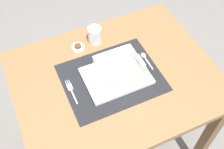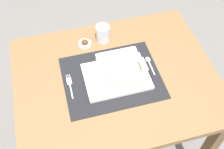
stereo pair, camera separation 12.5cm
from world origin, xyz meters
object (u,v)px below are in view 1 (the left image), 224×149
at_px(dining_table, 115,90).
at_px(drinking_glass, 95,35).
at_px(porridge_bowl, 120,69).
at_px(condiment_saucer, 78,47).
at_px(butter_knife, 145,66).
at_px(spoon, 144,57).
at_px(fork, 71,90).

relative_size(dining_table, drinking_glass, 10.67).
xyz_separation_m(porridge_bowl, condiment_saucer, (-0.12, 0.23, -0.03)).
xyz_separation_m(porridge_bowl, butter_knife, (0.13, -0.00, -0.03)).
bearing_deg(dining_table, spoon, 14.05).
bearing_deg(dining_table, condiment_saucer, 112.39).
bearing_deg(condiment_saucer, porridge_bowl, -62.88).
bearing_deg(butter_knife, drinking_glass, 122.46).
relative_size(porridge_bowl, spoon, 1.72).
height_order(porridge_bowl, condiment_saucer, porridge_bowl).
bearing_deg(drinking_glass, fork, -131.94).
relative_size(dining_table, porridge_bowl, 4.85).
height_order(fork, spoon, spoon).
bearing_deg(porridge_bowl, condiment_saucer, 117.12).
bearing_deg(drinking_glass, porridge_bowl, -84.97).
height_order(spoon, drinking_glass, drinking_glass).
xyz_separation_m(butter_knife, condiment_saucer, (-0.24, 0.24, 0.00)).
height_order(dining_table, porridge_bowl, porridge_bowl).
relative_size(porridge_bowl, condiment_saucer, 2.98).
bearing_deg(porridge_bowl, butter_knife, -2.23).
height_order(dining_table, condiment_saucer, condiment_saucer).
bearing_deg(fork, porridge_bowl, -0.97).
bearing_deg(drinking_glass, spoon, -49.82).
distance_m(dining_table, porridge_bowl, 0.16).
relative_size(dining_table, fork, 6.86).
bearing_deg(dining_table, fork, 177.44).
distance_m(dining_table, fork, 0.24).
xyz_separation_m(spoon, butter_knife, (-0.02, -0.05, -0.00)).
distance_m(fork, spoon, 0.38).
relative_size(spoon, butter_knife, 0.80).
relative_size(spoon, condiment_saucer, 1.74).
bearing_deg(spoon, drinking_glass, 133.42).
bearing_deg(butter_knife, condiment_saucer, 137.75).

